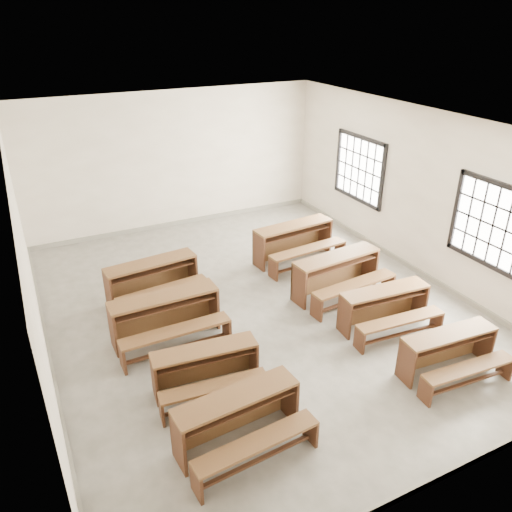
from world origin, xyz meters
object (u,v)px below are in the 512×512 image
desk_set_4 (449,350)px  desk_set_7 (295,240)px  desk_set_0 (239,417)px  desk_set_1 (206,367)px  desk_set_6 (338,272)px  desk_set_2 (166,314)px  desk_set_3 (153,278)px  desk_set_5 (385,306)px

desk_set_4 → desk_set_7: desk_set_7 is taller
desk_set_0 → desk_set_7: size_ratio=0.89×
desk_set_0 → desk_set_1: desk_set_0 is taller
desk_set_4 → desk_set_7: size_ratio=0.83×
desk_set_6 → desk_set_7: (0.01, 1.58, 0.00)m
desk_set_0 → desk_set_2: (-0.13, 2.49, 0.04)m
desk_set_0 → desk_set_6: size_ratio=0.90×
desk_set_0 → desk_set_3: desk_set_3 is taller
desk_set_3 → desk_set_4: size_ratio=1.14×
desk_set_1 → desk_set_3: size_ratio=0.88×
desk_set_0 → desk_set_2: bearing=88.5°
desk_set_0 → desk_set_2: size_ratio=0.94×
desk_set_1 → desk_set_5: 3.21m
desk_set_4 → desk_set_5: (-0.06, 1.34, 0.02)m
desk_set_1 → desk_set_4: (3.26, -1.21, 0.00)m
desk_set_5 → desk_set_7: 2.82m
desk_set_0 → desk_set_7: (3.13, 4.03, 0.05)m
desk_set_6 → desk_set_2: bearing=174.1°
desk_set_2 → desk_set_1: bearing=-85.6°
desk_set_4 → desk_set_6: (-0.15, 2.57, 0.07)m
desk_set_3 → desk_set_5: size_ratio=1.09×
desk_set_2 → desk_set_5: desk_set_2 is taller
desk_set_0 → desk_set_3: bearing=85.2°
desk_set_5 → desk_set_7: bearing=95.8°
desk_set_0 → desk_set_5: (3.21, 1.21, -0.01)m
desk_set_1 → desk_set_7: desk_set_7 is taller
desk_set_1 → desk_set_7: bearing=49.2°
desk_set_7 → desk_set_2: bearing=-160.0°
desk_set_1 → desk_set_3: (0.02, 2.69, 0.05)m
desk_set_2 → desk_set_6: size_ratio=0.96×
desk_set_7 → desk_set_6: bearing=-95.8°
desk_set_1 → desk_set_7: size_ratio=0.84×
desk_set_3 → desk_set_5: (3.18, -2.56, -0.03)m
desk_set_4 → desk_set_6: size_ratio=0.84×
desk_set_4 → desk_set_5: bearing=96.8°
desk_set_0 → desk_set_1: size_ratio=1.06×
desk_set_0 → desk_set_1: bearing=85.5°
desk_set_1 → desk_set_6: size_ratio=0.85×
desk_set_5 → desk_set_6: 1.24m
desk_set_0 → desk_set_3: size_ratio=0.94×
desk_set_3 → desk_set_7: bearing=-1.0°
desk_set_2 → desk_set_3: bearing=82.4°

